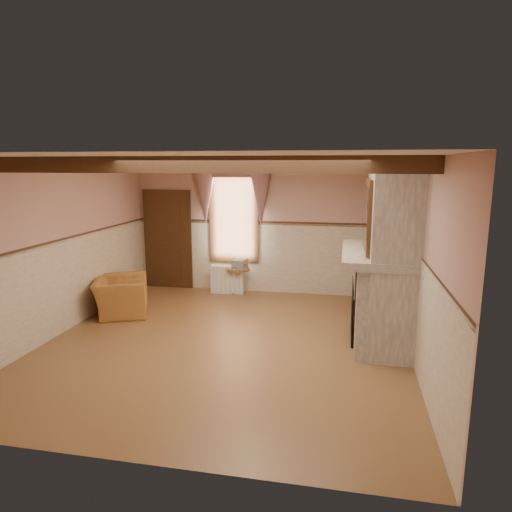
% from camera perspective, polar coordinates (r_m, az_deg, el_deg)
% --- Properties ---
extents(floor, '(5.50, 6.00, 0.01)m').
position_cam_1_polar(floor, '(7.21, -3.77, -10.69)').
color(floor, brown).
rests_on(floor, ground).
extents(ceiling, '(5.50, 6.00, 0.01)m').
position_cam_1_polar(ceiling, '(6.69, -4.08, 12.16)').
color(ceiling, silver).
rests_on(ceiling, wall_back).
extents(wall_back, '(5.50, 0.02, 2.80)m').
position_cam_1_polar(wall_back, '(9.70, 0.70, 3.60)').
color(wall_back, tan).
rests_on(wall_back, floor).
extents(wall_front, '(5.50, 0.02, 2.80)m').
position_cam_1_polar(wall_front, '(4.08, -15.04, -7.56)').
color(wall_front, tan).
rests_on(wall_front, floor).
extents(wall_left, '(0.02, 6.00, 2.80)m').
position_cam_1_polar(wall_left, '(7.98, -23.36, 1.01)').
color(wall_left, tan).
rests_on(wall_left, floor).
extents(wall_right, '(0.02, 6.00, 2.80)m').
position_cam_1_polar(wall_right, '(6.66, 19.59, -0.59)').
color(wall_right, tan).
rests_on(wall_right, floor).
extents(wainscot, '(5.50, 6.00, 1.50)m').
position_cam_1_polar(wainscot, '(6.96, -3.85, -4.95)').
color(wainscot, beige).
rests_on(wainscot, floor).
extents(chair_rail, '(5.50, 6.00, 0.08)m').
position_cam_1_polar(chair_rail, '(6.79, -3.93, 1.13)').
color(chair_rail, black).
rests_on(chair_rail, wainscot).
extents(firebox, '(0.20, 0.95, 0.90)m').
position_cam_1_polar(firebox, '(7.40, 12.67, -6.65)').
color(firebox, black).
rests_on(firebox, floor).
extents(armchair, '(1.24, 1.31, 0.68)m').
position_cam_1_polar(armchair, '(8.75, -16.55, -4.82)').
color(armchair, '#9E662D').
rests_on(armchair, floor).
extents(side_table, '(0.66, 0.66, 0.55)m').
position_cam_1_polar(side_table, '(9.72, -2.24, -3.15)').
color(side_table, brown).
rests_on(side_table, floor).
extents(book_stack, '(0.30, 0.35, 0.20)m').
position_cam_1_polar(book_stack, '(9.62, -2.06, -1.00)').
color(book_stack, '#B7AD8C').
rests_on(book_stack, side_table).
extents(radiator, '(0.71, 0.20, 0.60)m').
position_cam_1_polar(radiator, '(9.77, -3.61, -2.94)').
color(radiator, white).
rests_on(radiator, floor).
extents(bowl, '(0.35, 0.35, 0.09)m').
position_cam_1_polar(bowl, '(7.20, 14.96, 1.05)').
color(bowl, brown).
rests_on(bowl, mantel).
extents(mantel_clock, '(0.14, 0.24, 0.20)m').
position_cam_1_polar(mantel_clock, '(7.67, 14.76, 2.09)').
color(mantel_clock, black).
rests_on(mantel_clock, mantel).
extents(oil_lamp, '(0.11, 0.11, 0.28)m').
position_cam_1_polar(oil_lamp, '(7.63, 14.79, 2.36)').
color(oil_lamp, '#B68933').
rests_on(oil_lamp, mantel).
extents(candle_red, '(0.06, 0.06, 0.16)m').
position_cam_1_polar(candle_red, '(6.50, 15.35, 0.28)').
color(candle_red, '#A3142B').
rests_on(candle_red, mantel).
extents(jar_yellow, '(0.06, 0.06, 0.12)m').
position_cam_1_polar(jar_yellow, '(6.79, 15.17, 0.59)').
color(jar_yellow, gold).
rests_on(jar_yellow, mantel).
extents(fireplace, '(0.85, 2.00, 2.80)m').
position_cam_1_polar(fireplace, '(7.20, 16.37, 0.47)').
color(fireplace, gray).
rests_on(fireplace, floor).
extents(mantel, '(1.05, 2.05, 0.12)m').
position_cam_1_polar(mantel, '(7.19, 14.93, 0.21)').
color(mantel, gray).
rests_on(mantel, fireplace).
extents(overmantel_mirror, '(0.06, 1.44, 1.04)m').
position_cam_1_polar(overmantel_mirror, '(7.10, 13.68, 5.11)').
color(overmantel_mirror, silver).
rests_on(overmantel_mirror, fireplace).
extents(door, '(1.10, 0.10, 2.10)m').
position_cam_1_polar(door, '(10.29, -10.95, 1.86)').
color(door, black).
rests_on(door, floor).
extents(window, '(1.06, 0.08, 2.02)m').
position_cam_1_polar(window, '(9.77, -2.80, 5.12)').
color(window, white).
rests_on(window, wall_back).
extents(window_drapes, '(1.30, 0.14, 1.40)m').
position_cam_1_polar(window_drapes, '(9.64, -2.96, 8.61)').
color(window_drapes, gray).
rests_on(window_drapes, wall_back).
extents(ceiling_beam_front, '(5.50, 0.18, 0.20)m').
position_cam_1_polar(ceiling_beam_front, '(5.54, -7.40, 11.26)').
color(ceiling_beam_front, black).
rests_on(ceiling_beam_front, ceiling).
extents(ceiling_beam_back, '(5.50, 0.18, 0.20)m').
position_cam_1_polar(ceiling_beam_back, '(7.85, -1.73, 11.31)').
color(ceiling_beam_back, black).
rests_on(ceiling_beam_back, ceiling).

